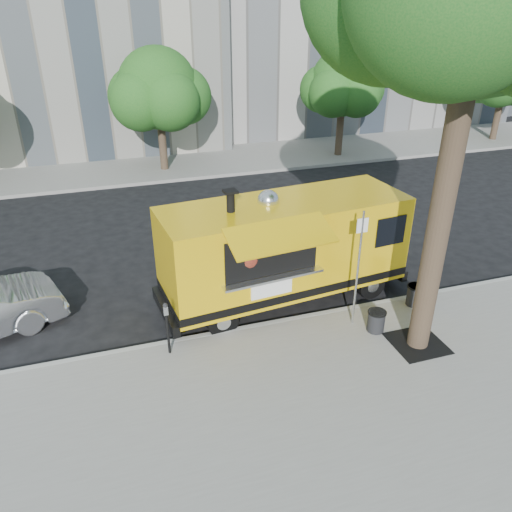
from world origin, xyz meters
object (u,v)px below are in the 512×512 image
(parking_meter, at_px, (167,322))
(trash_bin_left, at_px, (415,294))
(far_tree_b, at_px, (158,89))
(far_tree_c, at_px, (343,83))
(far_tree_d, at_px, (507,71))
(food_truck, at_px, (284,248))
(sign_post, at_px, (358,263))
(trash_bin_right, at_px, (376,320))

(parking_meter, distance_m, trash_bin_left, 6.52)
(far_tree_b, distance_m, far_tree_c, 9.01)
(far_tree_d, xyz_separation_m, trash_bin_left, (-14.50, -13.90, -3.44))
(parking_meter, bearing_deg, far_tree_b, 81.90)
(parking_meter, xyz_separation_m, trash_bin_left, (6.50, 0.05, -0.53))
(far_tree_d, bearing_deg, far_tree_b, 179.70)
(parking_meter, height_order, trash_bin_left, parking_meter)
(far_tree_c, bearing_deg, far_tree_d, 1.15)
(far_tree_d, height_order, trash_bin_left, far_tree_d)
(food_truck, relative_size, trash_bin_left, 12.26)
(parking_meter, bearing_deg, far_tree_d, 33.60)
(far_tree_d, bearing_deg, far_tree_c, -178.85)
(far_tree_b, bearing_deg, trash_bin_left, -72.18)
(far_tree_c, relative_size, sign_post, 1.74)
(far_tree_b, height_order, food_truck, far_tree_b)
(far_tree_b, relative_size, trash_bin_right, 10.12)
(far_tree_d, bearing_deg, sign_post, -139.30)
(far_tree_b, relative_size, far_tree_d, 0.97)
(far_tree_b, xyz_separation_m, parking_meter, (-2.00, -14.05, -2.85))
(sign_post, bearing_deg, trash_bin_left, 7.31)
(far_tree_d, xyz_separation_m, parking_meter, (-21.00, -13.95, -2.91))
(trash_bin_left, bearing_deg, sign_post, -172.69)
(food_truck, height_order, trash_bin_left, food_truck)
(far_tree_c, xyz_separation_m, far_tree_d, (10.00, 0.20, 0.17))
(far_tree_b, height_order, parking_meter, far_tree_b)
(far_tree_d, height_order, trash_bin_right, far_tree_d)
(trash_bin_right, bearing_deg, far_tree_c, 67.16)
(food_truck, bearing_deg, parking_meter, -160.36)
(far_tree_b, xyz_separation_m, far_tree_c, (9.00, -0.30, -0.12))
(far_tree_c, distance_m, far_tree_d, 10.00)
(sign_post, relative_size, trash_bin_left, 5.31)
(far_tree_c, distance_m, sign_post, 15.48)
(far_tree_b, relative_size, food_truck, 0.79)
(far_tree_d, height_order, parking_meter, far_tree_d)
(trash_bin_left, bearing_deg, food_truck, 153.61)
(far_tree_b, bearing_deg, trash_bin_right, -78.77)
(food_truck, bearing_deg, trash_bin_right, -61.52)
(far_tree_b, relative_size, trash_bin_left, 9.73)
(trash_bin_left, xyz_separation_m, trash_bin_right, (-1.58, -0.72, -0.01))
(far_tree_c, xyz_separation_m, food_truck, (-7.64, -12.14, -2.15))
(far_tree_b, height_order, far_tree_c, far_tree_b)
(far_tree_b, xyz_separation_m, food_truck, (1.36, -12.44, -2.27))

